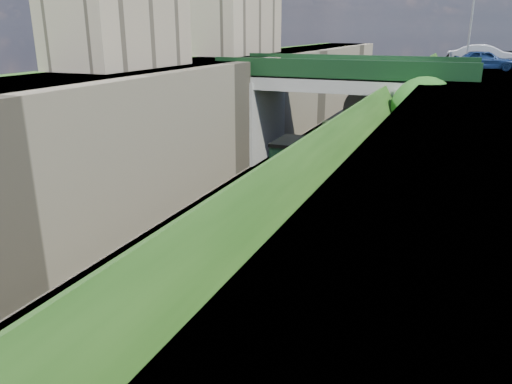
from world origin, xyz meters
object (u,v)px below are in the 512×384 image
tree (426,113)px  locomotive (284,204)px  road_bridge (351,107)px  lamppost (472,20)px  tender (328,168)px  car_blue (484,60)px  car_silver (486,57)px

tree → locomotive: bearing=-116.1°
road_bridge → lamppost: bearing=40.8°
tender → road_bridge: bearing=92.2°
tree → car_blue: car_blue is taller
road_bridge → car_silver: 11.22m
car_silver → locomotive: 23.21m
car_blue → tender: (-7.53, -12.51, -5.31)m
locomotive → tender: locomotive is taller
lamppost → car_blue: bearing=10.0°
car_blue → locomotive: car_blue is taller
locomotive → tender: size_ratio=1.70×
road_bridge → tender: (0.26, -6.55, -2.46)m
tender → locomotive: bearing=-90.0°
lamppost → locomotive: 22.07m
tree → car_blue: bearing=74.7°
tree → locomotive: (-4.71, -9.60, -2.75)m
tree → locomotive: 11.05m
tender → car_blue: bearing=59.0°
road_bridge → lamppost: (6.68, 5.76, 5.49)m
locomotive → tender: 7.37m
car_blue → tree: bearing=153.5°
lamppost → car_silver: bearing=53.2°
tree → tender: bearing=-154.6°
locomotive → tender: bearing=90.0°
car_blue → road_bridge: bearing=116.3°
tree → car_silver: (2.92, 11.69, 2.44)m
lamppost → car_blue: lamppost is taller
road_bridge → locomotive: road_bridge is taller
tree → car_blue: (2.81, 10.26, 2.28)m
road_bridge → locomotive: (0.26, -13.92, -2.18)m
tree → road_bridge: bearing=139.0°
car_silver → road_bridge: bearing=133.5°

